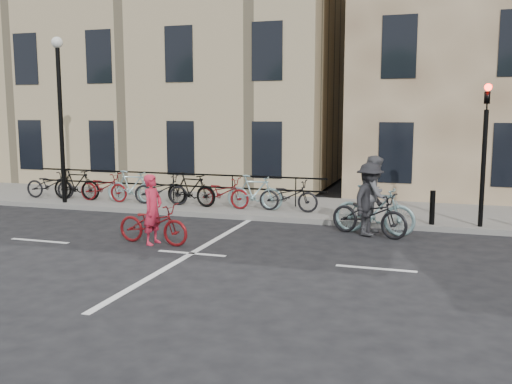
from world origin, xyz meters
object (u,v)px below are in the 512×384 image
(lamp_post, at_px, (60,99))
(cyclist_grey, at_px, (375,203))
(traffic_light, at_px, (485,137))
(cyclist_dark, at_px, (369,207))
(cyclist_pink, at_px, (153,220))

(lamp_post, xyz_separation_m, cyclist_grey, (10.11, -1.15, -2.68))
(traffic_light, height_order, lamp_post, lamp_post)
(lamp_post, height_order, cyclist_grey, lamp_post)
(traffic_light, bearing_deg, cyclist_grey, -157.13)
(cyclist_dark, bearing_deg, cyclist_pink, 139.18)
(lamp_post, height_order, cyclist_dark, lamp_post)
(traffic_light, height_order, cyclist_dark, traffic_light)
(traffic_light, xyz_separation_m, lamp_post, (-12.70, 0.06, 1.04))
(traffic_light, height_order, cyclist_grey, traffic_light)
(cyclist_pink, relative_size, cyclist_dark, 0.87)
(traffic_light, relative_size, cyclist_dark, 1.77)
(traffic_light, distance_m, cyclist_pink, 8.55)
(traffic_light, xyz_separation_m, cyclist_dark, (-2.70, -1.30, -1.72))
(cyclist_pink, distance_m, cyclist_dark, 5.34)
(traffic_light, xyz_separation_m, cyclist_grey, (-2.59, -1.09, -1.64))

